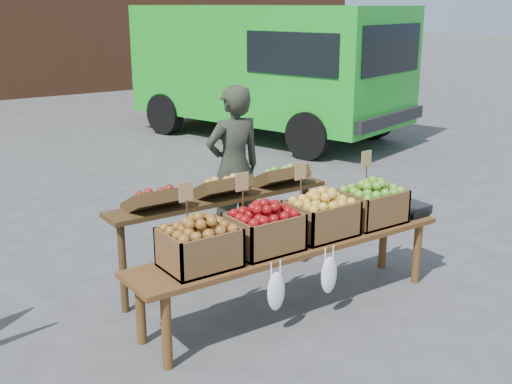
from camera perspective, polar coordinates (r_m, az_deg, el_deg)
ground at (r=5.50m, az=5.99°, el=-8.75°), size 80.00×80.00×0.00m
delivery_van at (r=11.56m, az=1.04°, el=10.57°), size 3.68×5.57×2.29m
vendor at (r=6.23m, az=-1.99°, el=2.21°), size 0.61×0.43×1.60m
back_table at (r=5.41m, az=-3.07°, el=-3.15°), size 2.10×0.44×1.04m
display_bench at (r=5.05m, az=3.27°, el=-7.48°), size 2.70×0.56×0.57m
crate_golden_apples at (r=4.46m, az=-5.06°, el=-4.94°), size 0.50×0.40×0.28m
crate_russet_pears at (r=4.74m, az=0.72°, el=-3.57°), size 0.50×0.40×0.28m
crate_red_apples at (r=5.06m, az=5.80°, el=-2.33°), size 0.50×0.40×0.28m
crate_green_apples at (r=5.42m, az=10.23°, el=-1.24°), size 0.50×0.40×0.28m
weighing_scale at (r=5.75m, az=13.20°, el=-1.44°), size 0.34×0.30×0.08m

